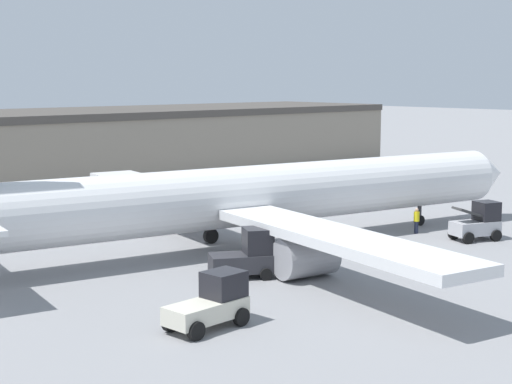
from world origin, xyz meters
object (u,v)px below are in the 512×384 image
ground_crew_worker (416,220)px  pushback_tug (247,256)px  airplane (239,197)px  belt_loader_truck (478,223)px  baggage_tug (212,303)px

ground_crew_worker → pushback_tug: bearing=86.8°
airplane → ground_crew_worker: size_ratio=26.02×
ground_crew_worker → belt_loader_truck: 3.98m
baggage_tug → pushback_tug: (6.33, 5.02, 0.10)m
baggage_tug → ground_crew_worker: bearing=11.2°
ground_crew_worker → pushback_tug: size_ratio=0.47×
airplane → ground_crew_worker: airplane is taller
airplane → pushback_tug: size_ratio=12.18×
ground_crew_worker → baggage_tug: 22.70m
ground_crew_worker → pushback_tug: pushback_tug is taller
pushback_tug → belt_loader_truck: bearing=19.7°
airplane → belt_loader_truck: (12.55, -8.01, -2.00)m
pushback_tug → baggage_tug: bearing=-112.3°
airplane → baggage_tug: airplane is taller
baggage_tug → pushback_tug: pushback_tug is taller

